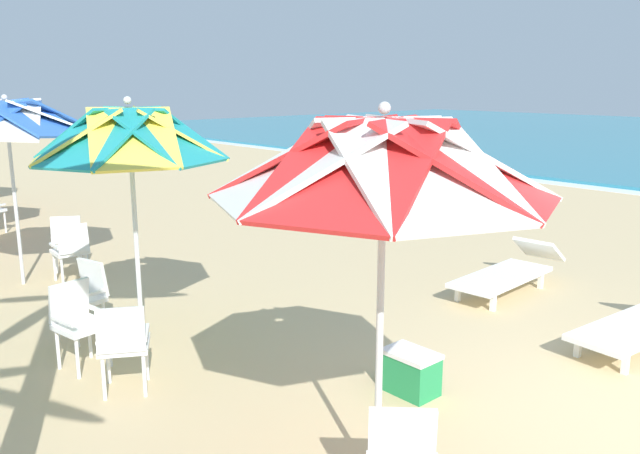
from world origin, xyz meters
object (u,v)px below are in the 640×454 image
at_px(beach_umbrella_2, 7,120).
at_px(cooler_box, 411,372).
at_px(sun_lounger_2, 509,271).
at_px(plastic_chair_6, 71,249).
at_px(plastic_chair_1, 84,294).
at_px(plastic_chair_2, 123,342).
at_px(beach_umbrella_0, 383,164).
at_px(plastic_chair_5, 68,239).
at_px(plastic_chair_3, 78,319).
at_px(beach_umbrella_1, 130,137).

distance_m(beach_umbrella_2, cooler_box, 6.38).
bearing_deg(sun_lounger_2, plastic_chair_6, -135.85).
distance_m(plastic_chair_1, beach_umbrella_2, 3.10).
bearing_deg(beach_umbrella_2, plastic_chair_2, -5.90).
xyz_separation_m(plastic_chair_2, beach_umbrella_2, (-4.09, 0.42, 1.80)).
xyz_separation_m(plastic_chair_1, cooler_box, (3.32, 1.66, -0.30)).
bearing_deg(sun_lounger_2, plastic_chair_2, -97.59).
height_order(beach_umbrella_0, plastic_chair_6, beach_umbrella_0).
xyz_separation_m(plastic_chair_6, cooler_box, (5.43, 0.97, -0.30)).
distance_m(beach_umbrella_2, sun_lounger_2, 7.08).
bearing_deg(plastic_chair_5, beach_umbrella_2, -74.40).
height_order(beach_umbrella_0, plastic_chair_1, beach_umbrella_0).
relative_size(beach_umbrella_0, plastic_chair_3, 3.10).
bearing_deg(plastic_chair_5, beach_umbrella_1, -9.42).
distance_m(beach_umbrella_1, plastic_chair_3, 1.89).
distance_m(beach_umbrella_0, sun_lounger_2, 5.33).
bearing_deg(plastic_chair_2, plastic_chair_5, 164.58).
height_order(plastic_chair_1, plastic_chair_5, same).
height_order(plastic_chair_3, beach_umbrella_2, beach_umbrella_2).
relative_size(plastic_chair_2, sun_lounger_2, 0.40).
bearing_deg(beach_umbrella_1, beach_umbrella_0, 0.64).
bearing_deg(cooler_box, plastic_chair_1, -153.45).
height_order(plastic_chair_2, beach_umbrella_2, beach_umbrella_2).
bearing_deg(beach_umbrella_2, plastic_chair_1, -2.97).
distance_m(plastic_chair_6, cooler_box, 5.52).
distance_m(plastic_chair_3, plastic_chair_6, 3.02).
xyz_separation_m(plastic_chair_5, cooler_box, (6.04, 0.76, -0.30)).
height_order(beach_umbrella_1, cooler_box, beach_umbrella_1).
distance_m(plastic_chair_5, sun_lounger_2, 6.44).
height_order(plastic_chair_1, cooler_box, plastic_chair_1).
relative_size(beach_umbrella_0, sun_lounger_2, 1.23).
bearing_deg(beach_umbrella_1, plastic_chair_1, -154.33).
bearing_deg(plastic_chair_6, plastic_chair_1, -18.08).
xyz_separation_m(beach_umbrella_0, beach_umbrella_2, (-6.62, -0.24, 0.00)).
height_order(plastic_chair_6, sun_lounger_2, plastic_chair_6).
height_order(plastic_chair_5, plastic_chair_6, same).
bearing_deg(plastic_chair_3, beach_umbrella_1, 92.96).
distance_m(plastic_chair_1, plastic_chair_5, 2.87).
bearing_deg(plastic_chair_6, cooler_box, 10.09).
distance_m(beach_umbrella_1, plastic_chair_2, 2.06).
height_order(sun_lounger_2, cooler_box, sun_lounger_2).
bearing_deg(beach_umbrella_0, beach_umbrella_1, -179.36).
distance_m(plastic_chair_3, cooler_box, 3.30).
bearing_deg(plastic_chair_3, sun_lounger_2, 73.70).
bearing_deg(plastic_chair_3, plastic_chair_1, 153.19).
bearing_deg(cooler_box, plastic_chair_5, -172.81).
relative_size(plastic_chair_2, beach_umbrella_2, 0.33).
bearing_deg(beach_umbrella_1, plastic_chair_3, -87.04).
relative_size(beach_umbrella_1, plastic_chair_2, 3.07).
height_order(beach_umbrella_0, sun_lounger_2, beach_umbrella_0).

